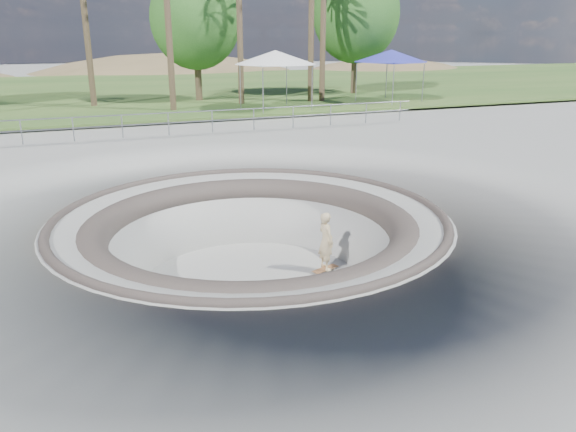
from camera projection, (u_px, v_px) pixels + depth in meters
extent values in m
plane|color=#9A9B96|center=(251.00, 216.00, 14.61)|extent=(180.00, 180.00, 0.00)
torus|color=#9A9B96|center=(252.00, 286.00, 15.23)|extent=(14.00, 14.00, 4.00)
cylinder|color=#9A9B96|center=(252.00, 284.00, 15.22)|extent=(6.60, 6.60, 0.10)
torus|color=#49403A|center=(251.00, 217.00, 14.62)|extent=(10.24, 10.24, 0.24)
torus|color=#49403A|center=(251.00, 232.00, 14.75)|extent=(8.91, 8.91, 0.81)
cube|color=#305421|center=(121.00, 90.00, 44.65)|extent=(180.00, 36.00, 0.12)
ellipsoid|color=brown|center=(170.00, 133.00, 72.95)|extent=(61.60, 44.00, 28.60)
ellipsoid|color=brown|center=(384.00, 112.00, 74.43)|extent=(42.00, 30.00, 19.50)
cylinder|color=gray|center=(168.00, 113.00, 24.88)|extent=(25.00, 0.05, 0.05)
cylinder|color=gray|center=(168.00, 123.00, 25.02)|extent=(25.00, 0.05, 0.05)
cube|color=#905C39|center=(325.00, 269.00, 15.89)|extent=(0.87, 0.49, 0.02)
cylinder|color=#ACABB0|center=(325.00, 270.00, 15.90)|extent=(0.09, 0.18, 0.04)
cylinder|color=#ACABB0|center=(325.00, 270.00, 15.90)|extent=(0.09, 0.18, 0.04)
cylinder|color=beige|center=(325.00, 270.00, 15.91)|extent=(0.07, 0.05, 0.07)
cylinder|color=beige|center=(325.00, 270.00, 15.91)|extent=(0.07, 0.05, 0.07)
cylinder|color=beige|center=(325.00, 270.00, 15.91)|extent=(0.07, 0.05, 0.07)
cylinder|color=beige|center=(325.00, 270.00, 15.91)|extent=(0.07, 0.05, 0.07)
imported|color=tan|center=(326.00, 241.00, 15.63)|extent=(0.46, 0.64, 1.66)
cylinder|color=gray|center=(259.00, 91.00, 30.78)|extent=(0.06, 0.06, 2.44)
cylinder|color=gray|center=(311.00, 89.00, 31.86)|extent=(0.06, 0.06, 2.44)
cylinder|color=gray|center=(242.00, 86.00, 33.54)|extent=(0.06, 0.06, 2.44)
cylinder|color=gray|center=(290.00, 85.00, 34.61)|extent=(0.06, 0.06, 2.44)
cube|color=white|center=(275.00, 64.00, 32.28)|extent=(3.70, 3.70, 0.08)
cone|color=white|center=(275.00, 57.00, 32.16)|extent=(6.56, 6.56, 0.78)
cylinder|color=gray|center=(381.00, 85.00, 34.56)|extent=(0.06, 0.06, 2.40)
cylinder|color=gray|center=(423.00, 84.00, 35.61)|extent=(0.06, 0.06, 2.40)
cylinder|color=gray|center=(358.00, 82.00, 37.26)|extent=(0.06, 0.06, 2.40)
cylinder|color=gray|center=(397.00, 80.00, 38.31)|extent=(0.06, 0.06, 2.40)
cube|color=#2F33AB|center=(391.00, 62.00, 36.03)|extent=(4.17, 4.17, 0.08)
cone|color=#2F33AB|center=(391.00, 56.00, 35.91)|extent=(6.09, 6.09, 0.76)
cylinder|color=brown|center=(85.00, 20.00, 33.01)|extent=(0.36, 0.36, 10.22)
cylinder|color=brown|center=(240.00, 40.00, 34.45)|extent=(0.36, 0.36, 7.93)
cylinder|color=brown|center=(323.00, 34.00, 35.86)|extent=(0.36, 0.36, 8.68)
cylinder|color=brown|center=(311.00, 21.00, 35.40)|extent=(0.36, 0.36, 10.18)
cylinder|color=brown|center=(198.00, 64.00, 36.74)|extent=(0.44, 0.44, 4.89)
ellipsoid|color=#2A5F20|center=(195.00, 19.00, 35.88)|extent=(5.84, 5.31, 6.37)
cylinder|color=brown|center=(355.00, 58.00, 41.11)|extent=(0.44, 0.44, 5.32)
ellipsoid|color=#2A5F20|center=(356.00, 14.00, 40.16)|extent=(6.36, 5.78, 6.93)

